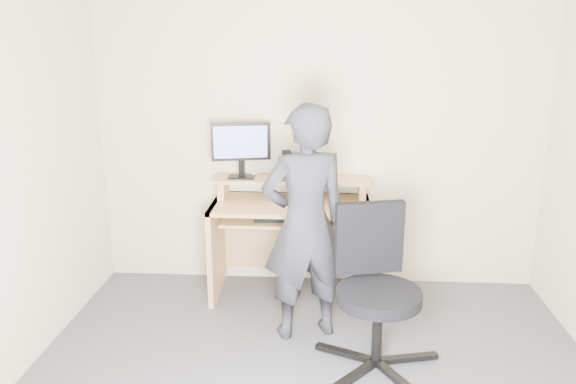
# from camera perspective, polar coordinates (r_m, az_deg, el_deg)

# --- Properties ---
(back_wall) EXTENTS (3.50, 0.02, 2.50)m
(back_wall) POSITION_cam_1_polar(r_m,az_deg,el_deg) (4.42, 3.15, 6.19)
(back_wall) COLOR beige
(back_wall) RESTS_ON ground
(desk) EXTENTS (1.20, 0.60, 0.91)m
(desk) POSITION_cam_1_polar(r_m,az_deg,el_deg) (4.39, 0.35, -3.35)
(desk) COLOR tan
(desk) RESTS_ON ground
(monitor) EXTENTS (0.45, 0.13, 0.43)m
(monitor) POSITION_cam_1_polar(r_m,az_deg,el_deg) (4.30, -4.81, 4.76)
(monitor) COLOR black
(monitor) RESTS_ON desk
(external_drive) EXTENTS (0.09, 0.14, 0.20)m
(external_drive) POSITION_cam_1_polar(r_m,az_deg,el_deg) (4.35, -0.11, 2.84)
(external_drive) COLOR black
(external_drive) RESTS_ON desk
(travel_mug) EXTENTS (0.08, 0.08, 0.17)m
(travel_mug) POSITION_cam_1_polar(r_m,az_deg,el_deg) (4.33, 0.93, 2.58)
(travel_mug) COLOR #B9B8BD
(travel_mug) RESTS_ON desk
(smartphone) EXTENTS (0.07, 0.13, 0.01)m
(smartphone) POSITION_cam_1_polar(r_m,az_deg,el_deg) (4.29, 3.26, 1.32)
(smartphone) COLOR black
(smartphone) RESTS_ON desk
(charger) EXTENTS (0.05, 0.04, 0.03)m
(charger) POSITION_cam_1_polar(r_m,az_deg,el_deg) (4.28, -1.35, 1.48)
(charger) COLOR black
(charger) RESTS_ON desk
(headphones) EXTENTS (0.18, 0.18, 0.06)m
(headphones) POSITION_cam_1_polar(r_m,az_deg,el_deg) (4.41, -2.60, 1.76)
(headphones) COLOR silver
(headphones) RESTS_ON desk
(keyboard) EXTENTS (0.47, 0.21, 0.03)m
(keyboard) POSITION_cam_1_polar(r_m,az_deg,el_deg) (4.19, -0.26, -2.57)
(keyboard) COLOR black
(keyboard) RESTS_ON desk
(mouse) EXTENTS (0.11, 0.07, 0.04)m
(mouse) POSITION_cam_1_polar(r_m,az_deg,el_deg) (4.14, 5.06, -1.36)
(mouse) COLOR black
(mouse) RESTS_ON desk
(office_chair) EXTENTS (0.77, 0.76, 0.97)m
(office_chair) POSITION_cam_1_polar(r_m,az_deg,el_deg) (3.48, 8.85, -9.10)
(office_chair) COLOR black
(office_chair) RESTS_ON ground
(person) EXTENTS (0.67, 0.55, 1.58)m
(person) POSITION_cam_1_polar(r_m,az_deg,el_deg) (3.66, 1.72, -3.26)
(person) COLOR black
(person) RESTS_ON ground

